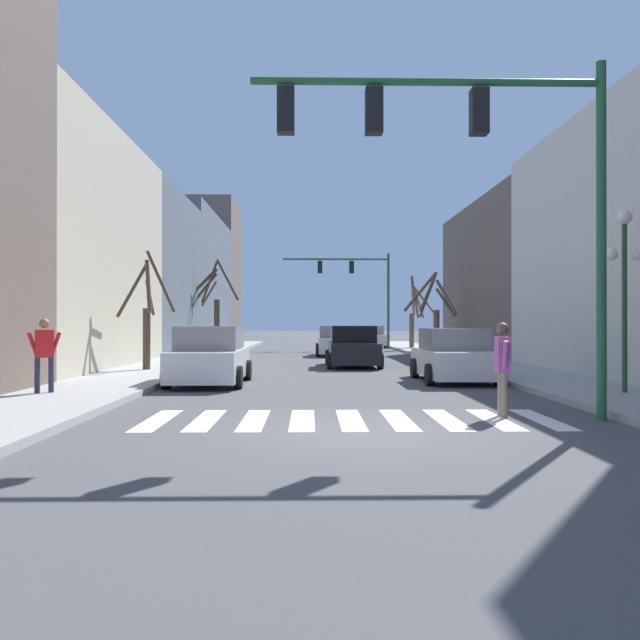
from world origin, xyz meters
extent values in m
plane|color=#4C4C4F|center=(0.00, 0.00, 0.00)|extent=(240.00, 240.00, 0.00)
cube|color=#BCB299|center=(-10.89, 13.54, 4.56)|extent=(6.00, 12.51, 9.13)
cube|color=#515B66|center=(-10.89, 25.23, 4.56)|extent=(6.00, 10.86, 9.11)
cube|color=#515B66|center=(-10.89, 38.51, 5.06)|extent=(6.00, 15.70, 10.11)
cube|color=#66564C|center=(-10.89, 50.51, 6.73)|extent=(6.00, 8.29, 13.47)
cube|color=#66564C|center=(10.89, 22.98, 4.09)|extent=(6.00, 13.67, 8.19)
cube|color=white|center=(-3.60, 1.26, 0.00)|extent=(0.45, 2.60, 0.01)
cube|color=white|center=(-2.70, 1.26, 0.00)|extent=(0.45, 2.60, 0.01)
cube|color=white|center=(-1.80, 1.26, 0.00)|extent=(0.45, 2.60, 0.01)
cube|color=white|center=(-0.90, 1.26, 0.00)|extent=(0.45, 2.60, 0.01)
cube|color=white|center=(0.00, 1.26, 0.00)|extent=(0.45, 2.60, 0.01)
cube|color=white|center=(0.90, 1.26, 0.00)|extent=(0.45, 2.60, 0.01)
cube|color=white|center=(1.80, 1.26, 0.00)|extent=(0.45, 2.60, 0.01)
cube|color=white|center=(2.70, 1.26, 0.00)|extent=(0.45, 2.60, 0.01)
cube|color=white|center=(3.60, 1.26, 0.00)|extent=(0.45, 2.60, 0.01)
cylinder|color=#236038|center=(4.65, 1.09, 3.34)|extent=(0.18, 0.18, 6.67)
cylinder|color=#236038|center=(1.40, 1.09, 6.27)|extent=(6.51, 0.14, 0.14)
cube|color=black|center=(2.37, 1.09, 5.72)|extent=(0.32, 0.28, 0.84)
cube|color=black|center=(0.42, 1.09, 5.72)|extent=(0.32, 0.28, 0.84)
cube|color=black|center=(-1.20, 1.09, 5.72)|extent=(0.32, 0.28, 0.84)
cylinder|color=#236038|center=(4.65, 32.23, 3.28)|extent=(0.18, 0.18, 6.55)
cylinder|color=#236038|center=(1.04, 32.23, 6.15)|extent=(7.22, 0.14, 0.14)
cube|color=black|center=(2.13, 32.23, 5.60)|extent=(0.32, 0.28, 0.84)
cube|color=black|center=(-0.04, 32.23, 5.60)|extent=(0.32, 0.28, 0.84)
cylinder|color=#1E4C2D|center=(6.77, 4.38, 2.16)|extent=(0.12, 0.12, 4.02)
sphere|color=white|center=(6.77, 4.38, 4.35)|extent=(0.36, 0.36, 0.36)
sphere|color=white|center=(6.45, 4.38, 3.45)|extent=(0.31, 0.31, 0.31)
sphere|color=white|center=(7.09, 4.38, 3.45)|extent=(0.31, 0.31, 0.31)
cube|color=silver|center=(0.61, 23.68, 0.58)|extent=(1.78, 4.24, 0.80)
cube|color=slate|center=(0.61, 23.68, 1.31)|extent=(1.64, 2.20, 0.66)
cylinder|color=black|center=(-0.30, 24.99, 0.32)|extent=(0.22, 0.64, 0.64)
cylinder|color=black|center=(1.52, 24.99, 0.32)|extent=(0.22, 0.64, 0.64)
cylinder|color=black|center=(-0.30, 22.37, 0.32)|extent=(0.22, 0.64, 0.64)
cylinder|color=black|center=(1.52, 22.37, 0.32)|extent=(0.22, 0.64, 0.64)
cube|color=silver|center=(3.80, 35.31, 0.56)|extent=(1.70, 4.70, 0.76)
cube|color=slate|center=(3.80, 35.31, 1.25)|extent=(1.57, 2.44, 0.62)
cylinder|color=black|center=(2.93, 36.76, 0.32)|extent=(0.22, 0.64, 0.64)
cylinder|color=black|center=(4.67, 36.76, 0.32)|extent=(0.22, 0.64, 0.64)
cylinder|color=black|center=(2.93, 33.85, 0.32)|extent=(0.22, 0.64, 0.64)
cylinder|color=black|center=(4.67, 33.85, 0.32)|extent=(0.22, 0.64, 0.64)
cube|color=white|center=(3.68, 8.76, 0.58)|extent=(1.94, 4.18, 0.81)
cube|color=gray|center=(3.68, 8.76, 1.31)|extent=(1.78, 2.17, 0.66)
cylinder|color=black|center=(2.70, 10.06, 0.32)|extent=(0.22, 0.64, 0.64)
cylinder|color=black|center=(4.67, 10.06, 0.32)|extent=(0.22, 0.64, 0.64)
cylinder|color=black|center=(2.70, 7.47, 0.32)|extent=(0.22, 0.64, 0.64)
cylinder|color=black|center=(4.67, 7.47, 0.32)|extent=(0.22, 0.64, 0.64)
cube|color=black|center=(1.02, 15.23, 0.59)|extent=(1.93, 4.31, 0.83)
cube|color=black|center=(1.02, 15.23, 1.34)|extent=(1.77, 2.24, 0.68)
cylinder|color=black|center=(0.03, 16.57, 0.32)|extent=(0.22, 0.64, 0.64)
cylinder|color=black|center=(2.00, 16.57, 0.32)|extent=(0.22, 0.64, 0.64)
cylinder|color=black|center=(0.03, 13.90, 0.32)|extent=(0.22, 0.64, 0.64)
cylinder|color=black|center=(2.00, 13.90, 0.32)|extent=(0.22, 0.64, 0.64)
cube|color=white|center=(-3.70, 8.00, 0.60)|extent=(1.91, 4.23, 0.84)
cube|color=gray|center=(-3.70, 8.00, 1.37)|extent=(1.76, 2.20, 0.69)
cylinder|color=black|center=(-4.67, 9.31, 0.32)|extent=(0.22, 0.64, 0.64)
cylinder|color=black|center=(-2.72, 9.31, 0.32)|extent=(0.22, 0.64, 0.64)
cylinder|color=black|center=(-4.67, 6.69, 0.32)|extent=(0.22, 0.64, 0.64)
cylinder|color=black|center=(-2.72, 6.69, 0.32)|extent=(0.22, 0.64, 0.64)
cylinder|color=#7A705B|center=(2.97, 1.71, 0.43)|extent=(0.13, 0.13, 0.86)
cylinder|color=#7A705B|center=(2.93, 1.40, 0.43)|extent=(0.13, 0.13, 0.86)
cube|color=#9E4C93|center=(2.95, 1.56, 1.20)|extent=(0.28, 0.44, 0.68)
sphere|color=brown|center=(2.95, 1.56, 1.70)|extent=(0.24, 0.24, 0.24)
cylinder|color=#9E4C93|center=(2.97, 1.80, 1.16)|extent=(0.12, 0.30, 0.66)
cylinder|color=#9E4C93|center=(2.93, 1.31, 1.16)|extent=(0.12, 0.30, 0.66)
cylinder|color=#282D47|center=(-7.22, 4.49, 0.57)|extent=(0.12, 0.12, 0.84)
cylinder|color=#282D47|center=(-6.95, 4.63, 0.57)|extent=(0.12, 0.12, 0.84)
cube|color=red|center=(-7.08, 4.56, 1.32)|extent=(0.47, 0.39, 0.66)
sphere|color=#8C664C|center=(-7.08, 4.56, 1.80)|extent=(0.24, 0.24, 0.24)
cylinder|color=red|center=(-7.29, 4.45, 1.27)|extent=(0.30, 0.21, 0.64)
cylinder|color=red|center=(-6.87, 4.66, 1.27)|extent=(0.30, 0.21, 0.64)
cylinder|color=brown|center=(6.23, 23.77, 1.33)|extent=(0.33, 0.33, 2.35)
cylinder|color=brown|center=(5.77, 23.74, 3.50)|extent=(1.05, 0.21, 2.22)
cylinder|color=brown|center=(5.38, 23.98, 3.52)|extent=(1.83, 0.62, 2.23)
cylinder|color=brown|center=(6.68, 23.34, 3.20)|extent=(1.05, 1.05, 2.00)
cylinder|color=brown|center=(5.92, 24.70, 3.28)|extent=(0.66, 1.98, 2.35)
cylinder|color=brown|center=(6.68, 23.53, 2.91)|extent=(1.05, 0.65, 1.62)
cylinder|color=#473828|center=(-6.62, 29.15, 1.71)|extent=(0.36, 0.36, 3.12)
cylinder|color=#473828|center=(-7.36, 29.39, 4.08)|extent=(1.60, 0.69, 1.83)
cylinder|color=#473828|center=(-7.63, 29.12, 4.18)|extent=(2.16, 0.27, 2.20)
cylinder|color=#473828|center=(-5.90, 28.75, 4.51)|extent=(1.56, 0.99, 2.68)
cylinder|color=#473828|center=(-7.01, 28.52, 3.62)|extent=(0.80, 1.39, 1.65)
cylinder|color=#473828|center=(-7.03, 28.76, 4.35)|extent=(0.94, 0.92, 2.65)
cylinder|color=#473828|center=(-6.57, 11.91, 1.24)|extent=(0.27, 0.27, 2.18)
cylinder|color=#473828|center=(-6.43, 11.58, 3.11)|extent=(0.43, 0.80, 1.91)
cylinder|color=#473828|center=(-7.04, 11.75, 2.95)|extent=(1.05, 0.45, 1.95)
cylinder|color=#473828|center=(-6.56, 12.36, 2.71)|extent=(0.13, 0.98, 1.25)
cylinder|color=#473828|center=(-6.18, 12.38, 3.30)|extent=(0.87, 1.06, 2.22)
cylinder|color=brown|center=(6.07, 31.06, 1.28)|extent=(0.32, 0.32, 2.26)
cylinder|color=brown|center=(6.54, 31.50, 3.33)|extent=(1.07, 1.04, 2.46)
cylinder|color=brown|center=(6.96, 31.20, 3.26)|extent=(1.90, 0.44, 2.30)
cylinder|color=brown|center=(6.37, 31.54, 3.49)|extent=(0.76, 1.11, 2.78)
cylinder|color=brown|center=(6.29, 31.88, 3.64)|extent=(0.57, 1.78, 2.67)
camera|label=1|loc=(-0.77, -10.38, 1.83)|focal=35.00mm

